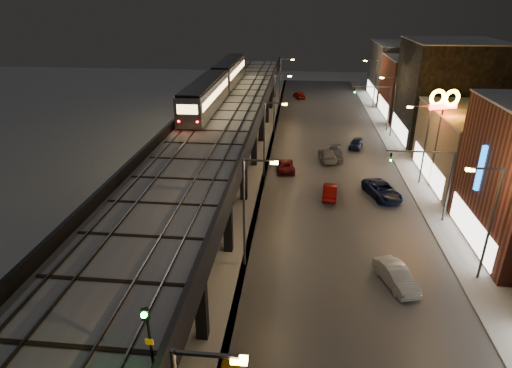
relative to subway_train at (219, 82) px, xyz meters
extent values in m
cube|color=#46474D|center=(16.00, -10.69, -8.36)|extent=(17.00, 120.00, 0.06)
cube|color=#9FA1A8|center=(26.00, -10.69, -8.32)|extent=(4.00, 120.00, 0.14)
cube|color=#9FA1A8|center=(2.50, -10.69, -8.36)|extent=(11.00, 120.00, 0.06)
cube|color=black|center=(2.50, -13.69, -2.59)|extent=(9.00, 100.00, 1.00)
cube|color=black|center=(-1.20, -40.69, -5.74)|extent=(0.70, 0.70, 5.30)
cube|color=black|center=(6.20, -40.69, -5.74)|extent=(0.70, 0.70, 5.30)
cube|color=black|center=(2.50, -40.69, -3.24)|extent=(8.00, 0.60, 0.50)
cube|color=black|center=(-1.20, -30.69, -5.74)|extent=(0.70, 0.70, 5.30)
cube|color=black|center=(6.20, -30.69, -5.74)|extent=(0.70, 0.70, 5.30)
cube|color=black|center=(2.50, -30.69, -3.24)|extent=(8.00, 0.60, 0.50)
cube|color=black|center=(-1.20, -20.69, -5.74)|extent=(0.70, 0.70, 5.30)
cube|color=black|center=(6.20, -20.69, -5.74)|extent=(0.70, 0.70, 5.30)
cube|color=black|center=(2.50, -20.69, -3.24)|extent=(8.00, 0.60, 0.50)
cube|color=black|center=(-1.20, -10.69, -5.74)|extent=(0.70, 0.70, 5.30)
cube|color=black|center=(6.20, -10.69, -5.74)|extent=(0.70, 0.70, 5.30)
cube|color=black|center=(2.50, -10.69, -3.24)|extent=(8.00, 0.60, 0.50)
cube|color=black|center=(-1.20, -0.69, -5.74)|extent=(0.70, 0.70, 5.30)
cube|color=black|center=(6.20, -0.69, -5.74)|extent=(0.70, 0.70, 5.30)
cube|color=black|center=(2.50, -0.69, -3.24)|extent=(8.00, 0.60, 0.50)
cube|color=black|center=(-1.20, 9.31, -5.74)|extent=(0.70, 0.70, 5.30)
cube|color=black|center=(6.20, 9.31, -5.74)|extent=(0.70, 0.70, 5.30)
cube|color=black|center=(2.50, 9.31, -3.24)|extent=(8.00, 0.60, 0.50)
cube|color=black|center=(-1.20, 19.31, -5.74)|extent=(0.70, 0.70, 5.30)
cube|color=black|center=(6.20, 19.31, -5.74)|extent=(0.70, 0.70, 5.30)
cube|color=black|center=(2.50, 19.31, -3.24)|extent=(8.00, 0.60, 0.50)
cube|color=black|center=(-1.20, 29.31, -5.74)|extent=(0.70, 0.70, 5.30)
cube|color=black|center=(6.20, 29.31, -5.74)|extent=(0.70, 0.70, 5.30)
cube|color=black|center=(2.50, 29.31, -3.24)|extent=(8.00, 0.60, 0.50)
cube|color=#B2B7C1|center=(2.50, -13.69, -2.01)|extent=(8.40, 100.00, 0.16)
cube|color=#332D28|center=(-0.72, -13.69, -1.85)|extent=(0.08, 98.00, 0.16)
cube|color=#332D28|center=(0.72, -13.69, -1.85)|extent=(0.08, 98.00, 0.16)
cube|color=#332D28|center=(3.78, -13.69, -1.85)|extent=(0.08, 98.00, 0.16)
cube|color=#332D28|center=(5.22, -13.69, -1.85)|extent=(0.08, 98.00, 0.16)
cube|color=black|center=(2.50, -43.69, -1.90)|extent=(7.80, 0.24, 0.06)
cube|color=black|center=(2.50, -27.69, -1.90)|extent=(7.80, 0.24, 0.06)
cube|color=black|center=(2.50, -11.69, -1.90)|extent=(7.80, 0.24, 0.06)
cube|color=black|center=(2.50, 4.31, -1.90)|extent=(7.80, 0.24, 0.06)
cube|color=black|center=(2.50, 20.31, -1.90)|extent=(7.80, 0.24, 0.06)
cube|color=black|center=(6.85, -13.69, -1.54)|extent=(0.30, 100.00, 1.10)
cube|color=black|center=(-1.85, -13.69, -1.54)|extent=(0.30, 100.00, 1.10)
cube|color=white|center=(26.45, -27.69, -6.79)|extent=(0.10, 9.60, 2.40)
cube|color=#74644E|center=(32.50, -13.69, -4.39)|extent=(12.00, 15.00, 8.00)
cube|color=white|center=(26.45, -13.69, -6.79)|extent=(0.10, 12.00, 2.40)
cube|color=#B2B7C1|center=(32.50, -13.69, -0.31)|extent=(12.20, 15.20, 0.16)
cube|color=black|center=(32.50, 2.31, -1.39)|extent=(12.00, 13.00, 14.00)
cube|color=white|center=(26.45, 2.31, -6.79)|extent=(0.10, 10.40, 2.40)
cube|color=#B2B7C1|center=(32.50, 2.31, 5.69)|extent=(12.20, 13.20, 0.16)
cube|color=brown|center=(32.50, 16.31, -3.39)|extent=(12.00, 12.00, 10.00)
cube|color=white|center=(26.45, 16.31, -6.79)|extent=(0.10, 9.60, 2.40)
cube|color=#B2B7C1|center=(32.50, 16.31, 1.69)|extent=(12.20, 12.20, 0.16)
cube|color=#47484C|center=(32.50, 30.31, -2.89)|extent=(12.00, 16.00, 11.00)
cube|color=white|center=(26.45, 30.31, -6.79)|extent=(0.10, 12.80, 2.40)
cube|color=#B2B7C1|center=(32.50, 30.31, 2.69)|extent=(12.20, 16.20, 0.16)
cube|color=#38383A|center=(8.90, -50.69, 0.51)|extent=(2.20, 0.12, 0.12)
cube|color=#F5B852|center=(10.00, -50.69, 0.39)|extent=(0.55, 0.28, 0.18)
cylinder|color=#38383A|center=(7.80, -32.69, -3.89)|extent=(0.18, 0.18, 9.00)
cube|color=#38383A|center=(8.90, -32.69, 0.51)|extent=(2.20, 0.12, 0.12)
cube|color=#F5B852|center=(10.00, -32.69, 0.39)|extent=(0.55, 0.28, 0.18)
cylinder|color=#38383A|center=(25.50, -32.69, -3.89)|extent=(0.18, 0.18, 9.00)
cube|color=#38383A|center=(24.40, -32.69, 0.51)|extent=(2.20, 0.12, 0.12)
cube|color=#F5B852|center=(23.30, -32.69, 0.39)|extent=(0.55, 0.28, 0.18)
cylinder|color=#38383A|center=(7.80, -14.69, -3.89)|extent=(0.18, 0.18, 9.00)
cube|color=#38383A|center=(8.90, -14.69, 0.51)|extent=(2.20, 0.12, 0.12)
cube|color=#F5B852|center=(10.00, -14.69, 0.39)|extent=(0.55, 0.28, 0.18)
cylinder|color=#38383A|center=(25.50, -14.69, -3.89)|extent=(0.18, 0.18, 9.00)
cube|color=#38383A|center=(24.40, -14.69, 0.51)|extent=(2.20, 0.12, 0.12)
cube|color=#F5B852|center=(23.30, -14.69, 0.39)|extent=(0.55, 0.28, 0.18)
cylinder|color=#38383A|center=(7.80, 3.31, -3.89)|extent=(0.18, 0.18, 9.00)
cube|color=#38383A|center=(8.90, 3.31, 0.51)|extent=(2.20, 0.12, 0.12)
cube|color=#F5B852|center=(10.00, 3.31, 0.39)|extent=(0.55, 0.28, 0.18)
cylinder|color=#38383A|center=(25.50, 3.31, -3.89)|extent=(0.18, 0.18, 9.00)
cube|color=#38383A|center=(24.40, 3.31, 0.51)|extent=(2.20, 0.12, 0.12)
cube|color=#F5B852|center=(23.30, 3.31, 0.39)|extent=(0.55, 0.28, 0.18)
cylinder|color=#38383A|center=(7.80, 21.31, -3.89)|extent=(0.18, 0.18, 9.00)
cube|color=#38383A|center=(8.90, 21.31, 0.51)|extent=(2.20, 0.12, 0.12)
cube|color=#F5B852|center=(10.00, 21.31, 0.39)|extent=(0.55, 0.28, 0.18)
cylinder|color=#38383A|center=(25.50, 21.31, -3.89)|extent=(0.18, 0.18, 9.00)
cube|color=#38383A|center=(24.40, 21.31, 0.51)|extent=(2.20, 0.12, 0.12)
cube|color=#F5B852|center=(23.30, 21.31, 0.39)|extent=(0.55, 0.28, 0.18)
cylinder|color=#38383A|center=(25.50, -23.69, -4.89)|extent=(0.20, 0.20, 7.00)
cube|color=#38383A|center=(22.50, -23.69, -1.49)|extent=(6.00, 0.12, 0.12)
imported|color=black|center=(20.00, -23.69, -1.99)|extent=(0.20, 0.16, 1.00)
sphere|color=#0CFF26|center=(20.00, -23.84, -2.24)|extent=(0.18, 0.18, 0.18)
cylinder|color=#38383A|center=(25.50, 6.31, -4.89)|extent=(0.20, 0.20, 7.00)
cube|color=#38383A|center=(22.50, 6.31, -1.49)|extent=(6.00, 0.12, 0.12)
imported|color=black|center=(20.00, 6.31, -1.99)|extent=(0.20, 0.16, 1.00)
sphere|color=#0CFF26|center=(20.00, 6.16, -2.24)|extent=(0.18, 0.18, 0.18)
cube|color=gray|center=(0.00, -9.29, -0.11)|extent=(2.91, 17.57, 3.31)
cube|color=black|center=(0.00, -9.29, 1.67)|extent=(2.61, 17.07, 0.25)
cube|color=#E8BC6C|center=(-1.47, -9.29, 0.34)|extent=(0.05, 16.07, 0.90)
cube|color=#E8BC6C|center=(1.47, -9.29, 0.34)|extent=(0.05, 16.07, 0.90)
cube|color=gray|center=(0.00, 9.30, -0.11)|extent=(2.91, 17.57, 3.31)
cube|color=black|center=(0.00, 9.30, 1.67)|extent=(2.61, 17.07, 0.25)
cube|color=#E8BC6C|center=(-1.47, 9.30, 0.34)|extent=(0.05, 16.07, 0.90)
cube|color=#E8BC6C|center=(1.47, 9.30, 0.34)|extent=(0.05, 16.07, 0.90)
cube|color=#E8BC6C|center=(0.00, -18.08, 0.39)|extent=(2.21, 0.05, 1.00)
sphere|color=#FF0C0C|center=(-1.00, -18.10, -0.92)|extent=(0.20, 0.20, 0.20)
sphere|color=#FF0C0C|center=(1.00, -18.10, -0.92)|extent=(0.20, 0.20, 0.20)
cylinder|color=black|center=(6.40, -49.11, -0.44)|extent=(0.11, 0.11, 2.66)
cube|color=black|center=(6.40, -49.23, 0.67)|extent=(0.28, 0.16, 0.49)
sphere|color=#0CFF26|center=(6.40, -49.35, 0.76)|extent=(0.23, 0.23, 0.23)
cube|color=yellow|center=(6.40, -49.21, -0.62)|extent=(0.31, 0.04, 0.27)
imported|color=maroon|center=(15.19, -19.38, -7.71)|extent=(1.80, 4.24, 1.36)
imported|color=maroon|center=(10.20, -12.17, -7.75)|extent=(2.62, 4.81, 1.28)
imported|color=gray|center=(15.50, -8.18, -7.67)|extent=(2.37, 5.07, 1.43)
imported|color=maroon|center=(11.48, 28.75, -7.64)|extent=(2.91, 4.74, 1.51)
imported|color=#9398A4|center=(19.15, -34.10, -7.65)|extent=(2.96, 4.78, 1.49)
imported|color=#0C1334|center=(20.67, -18.81, -7.62)|extent=(4.08, 6.06, 1.54)
imported|color=#4D535C|center=(16.57, -7.47, -7.74)|extent=(1.90, 4.53, 1.31)
imported|color=#0D1333|center=(19.72, -2.76, -7.72)|extent=(2.64, 4.24, 1.35)
cylinder|color=#38383A|center=(26.50, -15.28, -4.01)|extent=(0.24, 0.24, 8.76)
cube|color=#FF0C0C|center=(26.50, -15.28, 0.70)|extent=(3.07, 0.25, 0.55)
torus|color=yellow|center=(25.79, -15.28, 1.58)|extent=(1.79, 0.89, 1.77)
torus|color=yellow|center=(27.21, -15.28, 1.58)|extent=(1.79, 0.89, 1.77)
cylinder|color=#38383A|center=(27.00, -27.08, -5.75)|extent=(0.28, 0.28, 5.29)
cube|color=#086DF4|center=(27.00, -27.08, -1.52)|extent=(1.69, 0.35, 3.81)
camera|label=1|loc=(11.60, -60.92, 11.14)|focal=30.00mm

